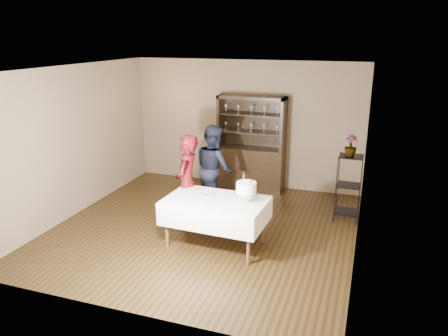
# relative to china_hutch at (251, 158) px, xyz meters

# --- Properties ---
(floor) EXTENTS (5.00, 5.00, 0.00)m
(floor) POSITION_rel_china_hutch_xyz_m (-0.20, -2.25, -0.66)
(floor) COLOR black
(floor) RESTS_ON ground
(ceiling) EXTENTS (5.00, 5.00, 0.00)m
(ceiling) POSITION_rel_china_hutch_xyz_m (-0.20, -2.25, 2.04)
(ceiling) COLOR silver
(ceiling) RESTS_ON back_wall
(back_wall) EXTENTS (5.00, 0.02, 2.70)m
(back_wall) POSITION_rel_china_hutch_xyz_m (-0.20, 0.25, 0.69)
(back_wall) COLOR brown
(back_wall) RESTS_ON floor
(wall_left) EXTENTS (0.02, 5.00, 2.70)m
(wall_left) POSITION_rel_china_hutch_xyz_m (-2.70, -2.25, 0.69)
(wall_left) COLOR brown
(wall_left) RESTS_ON floor
(wall_right) EXTENTS (0.02, 5.00, 2.70)m
(wall_right) POSITION_rel_china_hutch_xyz_m (2.30, -2.25, 0.69)
(wall_right) COLOR brown
(wall_right) RESTS_ON floor
(china_hutch) EXTENTS (1.40, 0.48, 2.00)m
(china_hutch) POSITION_rel_china_hutch_xyz_m (0.00, 0.00, 0.00)
(china_hutch) COLOR black
(china_hutch) RESTS_ON floor
(plant_etagere) EXTENTS (0.42, 0.42, 1.20)m
(plant_etagere) POSITION_rel_china_hutch_xyz_m (2.08, -1.05, -0.01)
(plant_etagere) COLOR black
(plant_etagere) RESTS_ON floor
(cake_table) EXTENTS (1.60, 1.03, 0.78)m
(cake_table) POSITION_rel_china_hutch_xyz_m (0.20, -2.78, -0.07)
(cake_table) COLOR white
(cake_table) RESTS_ON floor
(woman) EXTENTS (0.45, 0.63, 1.64)m
(woman) POSITION_rel_china_hutch_xyz_m (-0.48, -2.30, 0.16)
(woman) COLOR #3C0508
(woman) RESTS_ON floor
(man) EXTENTS (1.01, 1.01, 1.65)m
(man) POSITION_rel_china_hutch_xyz_m (-0.33, -1.41, 0.16)
(man) COLOR black
(man) RESTS_ON floor
(cake) EXTENTS (0.34, 0.34, 0.47)m
(cake) POSITION_rel_china_hutch_xyz_m (0.66, -2.68, 0.30)
(cake) COLOR white
(cake) RESTS_ON cake_table
(plate_near) EXTENTS (0.25, 0.25, 0.01)m
(plate_near) POSITION_rel_china_hutch_xyz_m (0.02, -2.95, 0.12)
(plate_near) COLOR white
(plate_near) RESTS_ON cake_table
(plate_far) EXTENTS (0.24, 0.24, 0.01)m
(plate_far) POSITION_rel_china_hutch_xyz_m (0.04, -2.66, 0.12)
(plate_far) COLOR white
(plate_far) RESTS_ON cake_table
(potted_plant) EXTENTS (0.21, 0.21, 0.37)m
(potted_plant) POSITION_rel_china_hutch_xyz_m (2.06, -1.07, 0.71)
(potted_plant) COLOR #43602D
(potted_plant) RESTS_ON plant_etagere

